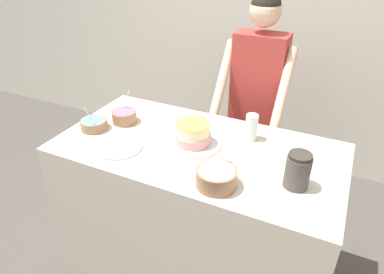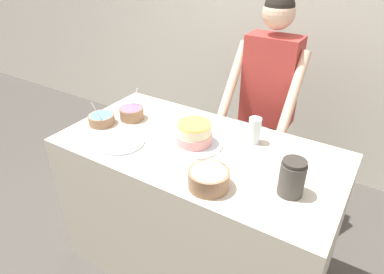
# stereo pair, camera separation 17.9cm
# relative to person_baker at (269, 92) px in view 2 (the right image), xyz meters

# --- Properties ---
(wall_back) EXTENTS (10.00, 0.05, 2.60)m
(wall_back) POSITION_rel_person_baker_xyz_m (-0.12, 0.81, 0.26)
(wall_back) COLOR silver
(wall_back) RESTS_ON ground_plane
(counter) EXTENTS (1.59, 0.81, 0.94)m
(counter) POSITION_rel_person_baker_xyz_m (-0.12, -0.74, -0.56)
(counter) COLOR beige
(counter) RESTS_ON ground_plane
(person_baker) EXTENTS (0.48, 0.46, 1.68)m
(person_baker) POSITION_rel_person_baker_xyz_m (0.00, 0.00, 0.00)
(person_baker) COLOR #2D2D38
(person_baker) RESTS_ON ground_plane
(cake) EXTENTS (0.33, 0.33, 0.13)m
(cake) POSITION_rel_person_baker_xyz_m (-0.15, -0.72, -0.04)
(cake) COLOR silver
(cake) RESTS_ON counter
(frosting_bowl_purple) EXTENTS (0.15, 0.15, 0.19)m
(frosting_bowl_purple) POSITION_rel_person_baker_xyz_m (-0.65, -0.67, -0.05)
(frosting_bowl_purple) COLOR #936B4C
(frosting_bowl_purple) RESTS_ON counter
(frosting_bowl_white) EXTENTS (0.19, 0.19, 0.17)m
(frosting_bowl_white) POSITION_rel_person_baker_xyz_m (0.11, -1.01, -0.04)
(frosting_bowl_white) COLOR #936B4C
(frosting_bowl_white) RESTS_ON counter
(frosting_bowl_blue) EXTENTS (0.16, 0.16, 0.17)m
(frosting_bowl_blue) POSITION_rel_person_baker_xyz_m (-0.77, -0.82, -0.06)
(frosting_bowl_blue) COLOR #936B4C
(frosting_bowl_blue) RESTS_ON counter
(drinking_glass) EXTENTS (0.07, 0.07, 0.15)m
(drinking_glass) POSITION_rel_person_baker_xyz_m (0.12, -0.53, -0.02)
(drinking_glass) COLOR silver
(drinking_glass) RESTS_ON counter
(ceramic_plate) EXTENTS (0.27, 0.27, 0.01)m
(ceramic_plate) POSITION_rel_person_baker_xyz_m (-0.51, -0.94, -0.09)
(ceramic_plate) COLOR silver
(ceramic_plate) RESTS_ON counter
(stoneware_jar) EXTENTS (0.12, 0.12, 0.18)m
(stoneware_jar) POSITION_rel_person_baker_xyz_m (0.44, -0.86, -0.00)
(stoneware_jar) COLOR #4C4742
(stoneware_jar) RESTS_ON counter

